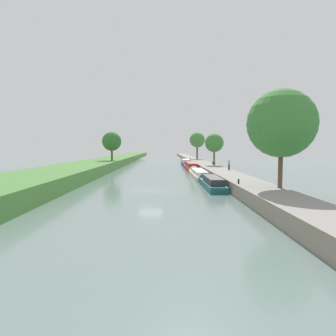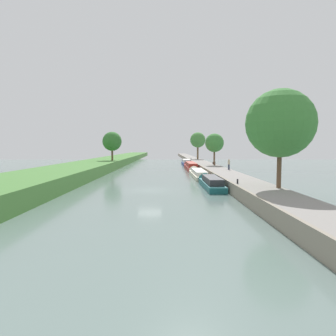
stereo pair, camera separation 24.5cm
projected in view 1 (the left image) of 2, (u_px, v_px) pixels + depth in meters
ground_plane at (151, 190)px, 32.52m from camera, size 160.00×160.00×0.00m
left_grassy_bank at (32, 183)px, 32.33m from camera, size 8.83×260.00×1.72m
right_towpath at (244, 185)px, 32.58m from camera, size 3.64×260.00×1.16m
stone_quay at (227, 185)px, 32.56m from camera, size 0.25×260.00×1.21m
narrowboat_teal at (211, 183)px, 35.07m from camera, size 1.83×10.70×1.88m
narrowboat_cream at (198, 173)px, 47.80m from camera, size 1.97×14.39×1.87m
narrowboat_red at (190, 166)px, 62.99m from camera, size 1.96×15.97×2.08m
narrowboat_blue at (185, 163)px, 78.18m from camera, size 1.86×11.51×2.03m
tree_rightbank_near at (282, 123)px, 25.65m from camera, size 5.83×5.83×8.45m
tree_rightbank_midnear at (214, 143)px, 58.22m from camera, size 3.60×3.60×6.11m
tree_rightbank_midfar at (197, 140)px, 87.20m from camera, size 4.40×4.40×7.74m
tree_leftbank_downstream at (112, 141)px, 65.80m from camera, size 4.17×4.17×6.26m
person_walking at (229, 164)px, 46.54m from camera, size 0.34×0.34×1.66m
mooring_bollard_near at (239, 181)px, 28.97m from camera, size 0.16×0.16×0.45m
mooring_bollard_far at (190, 159)px, 83.41m from camera, size 0.16×0.16×0.45m
park_bench at (214, 162)px, 61.45m from camera, size 0.44×1.50×0.47m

